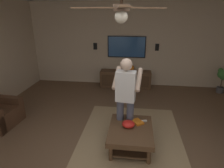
# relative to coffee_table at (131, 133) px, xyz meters

# --- Properties ---
(ground_plane) EXTENTS (9.03, 9.03, 0.00)m
(ground_plane) POSITION_rel_coffee_table_xyz_m (-0.31, 0.17, -0.30)
(ground_plane) COLOR brown
(wall_back_tv) EXTENTS (0.10, 6.92, 2.75)m
(wall_back_tv) POSITION_rel_coffee_table_xyz_m (3.50, 0.17, 1.08)
(wall_back_tv) COLOR #C6B299
(wall_back_tv) RESTS_ON ground
(area_rug) EXTENTS (2.71, 2.04, 0.01)m
(area_rug) POSITION_rel_coffee_table_xyz_m (0.20, -0.00, -0.29)
(area_rug) COLOR #9E8460
(area_rug) RESTS_ON ground
(coffee_table) EXTENTS (1.00, 0.80, 0.40)m
(coffee_table) POSITION_rel_coffee_table_xyz_m (0.00, 0.00, 0.00)
(coffee_table) COLOR #513823
(coffee_table) RESTS_ON ground
(media_console) EXTENTS (0.45, 1.70, 0.55)m
(media_console) POSITION_rel_coffee_table_xyz_m (3.16, 0.28, -0.02)
(media_console) COLOR #513823
(media_console) RESTS_ON ground
(tv) EXTENTS (0.05, 1.27, 0.71)m
(tv) POSITION_rel_coffee_table_xyz_m (3.40, 0.28, 1.03)
(tv) COLOR black
(person_standing) EXTENTS (0.58, 0.58, 1.64)m
(person_standing) POSITION_rel_coffee_table_xyz_m (0.31, 0.12, 0.64)
(person_standing) COLOR #4C5166
(person_standing) RESTS_ON ground
(potted_plant_short) EXTENTS (0.28, 0.33, 0.78)m
(potted_plant_short) POSITION_rel_coffee_table_xyz_m (3.03, -2.74, 0.19)
(potted_plant_short) COLOR #4C4C51
(potted_plant_short) RESTS_ON ground
(bowl) EXTENTS (0.24, 0.24, 0.11)m
(bowl) POSITION_rel_coffee_table_xyz_m (0.05, 0.05, 0.16)
(bowl) COLOR red
(bowl) RESTS_ON coffee_table
(remote_white) EXTENTS (0.10, 0.16, 0.02)m
(remote_white) POSITION_rel_coffee_table_xyz_m (0.26, -0.23, 0.12)
(remote_white) COLOR white
(remote_white) RESTS_ON coffee_table
(book) EXTENTS (0.27, 0.26, 0.04)m
(book) POSITION_rel_coffee_table_xyz_m (0.21, -0.12, 0.12)
(book) COLOR orange
(book) RESTS_ON coffee_table
(vase_round) EXTENTS (0.22, 0.22, 0.22)m
(vase_round) POSITION_rel_coffee_table_xyz_m (3.19, 0.11, 0.36)
(vase_round) COLOR orange
(vase_round) RESTS_ON media_console
(wall_speaker_left) EXTENTS (0.06, 0.12, 0.22)m
(wall_speaker_left) POSITION_rel_coffee_table_xyz_m (3.42, -0.72, 1.04)
(wall_speaker_left) COLOR black
(wall_speaker_right) EXTENTS (0.06, 0.12, 0.22)m
(wall_speaker_right) POSITION_rel_coffee_table_xyz_m (3.42, 1.35, 1.03)
(wall_speaker_right) COLOR black
(ceiling_fan) EXTENTS (1.20, 1.16, 0.46)m
(ceiling_fan) POSITION_rel_coffee_table_xyz_m (-0.59, 0.16, 2.13)
(ceiling_fan) COLOR #4C3828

